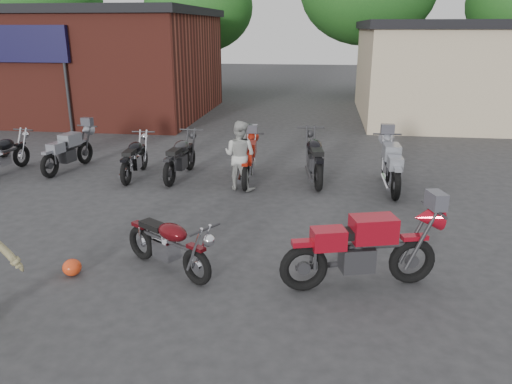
# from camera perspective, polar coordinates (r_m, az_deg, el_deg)

# --- Properties ---
(ground) EXTENTS (90.00, 90.00, 0.00)m
(ground) POSITION_cam_1_polar(r_m,az_deg,el_deg) (7.48, -8.82, -10.07)
(ground) COLOR #2F2F31
(brick_building) EXTENTS (12.00, 8.00, 4.00)m
(brick_building) POSITION_cam_1_polar(r_m,az_deg,el_deg) (23.12, -21.26, 13.34)
(brick_building) COLOR maroon
(brick_building) RESTS_ON ground
(stucco_building) EXTENTS (10.00, 8.00, 3.50)m
(stucco_building) POSITION_cam_1_polar(r_m,az_deg,el_deg) (22.33, 25.26, 12.06)
(stucco_building) COLOR tan
(stucco_building) RESTS_ON ground
(tree_0) EXTENTS (6.56, 6.56, 8.20)m
(tree_0) POSITION_cam_1_polar(r_m,az_deg,el_deg) (32.50, -22.91, 17.98)
(tree_0) COLOR #144C18
(tree_0) RESTS_ON ground
(tree_1) EXTENTS (5.92, 5.92, 7.40)m
(tree_1) POSITION_cam_1_polar(r_m,az_deg,el_deg) (29.14, -6.48, 18.55)
(tree_1) COLOR #144C18
(tree_1) RESTS_ON ground
(tree_2) EXTENTS (7.04, 7.04, 8.80)m
(tree_2) POSITION_cam_1_polar(r_m,az_deg,el_deg) (28.37, 12.54, 19.68)
(tree_2) COLOR #144C18
(tree_2) RESTS_ON ground
(vintage_motorcycle) EXTENTS (1.80, 1.44, 1.02)m
(vintage_motorcycle) POSITION_cam_1_polar(r_m,az_deg,el_deg) (7.56, -9.98, -5.50)
(vintage_motorcycle) COLOR #4A090D
(vintage_motorcycle) RESTS_ON ground
(sportbike) EXTENTS (2.30, 1.29, 1.27)m
(sportbike) POSITION_cam_1_polar(r_m,az_deg,el_deg) (7.15, 12.14, -6.02)
(sportbike) COLOR #A00D1C
(sportbike) RESTS_ON ground
(helmet) EXTENTS (0.36, 0.36, 0.26)m
(helmet) POSITION_cam_1_polar(r_m,az_deg,el_deg) (8.00, -20.29, -8.08)
(helmet) COLOR red
(helmet) RESTS_ON ground
(person_light) EXTENTS (0.91, 0.81, 1.57)m
(person_light) POSITION_cam_1_polar(r_m,az_deg,el_deg) (11.25, -1.85, 4.20)
(person_light) COLOR #AFB0AB
(person_light) RESTS_ON ground
(row_bike_0) EXTENTS (0.84, 1.92, 1.08)m
(row_bike_0) POSITION_cam_1_polar(r_m,az_deg,el_deg) (14.08, -26.98, 4.06)
(row_bike_0) COLOR black
(row_bike_0) RESTS_ON ground
(row_bike_1) EXTENTS (0.96, 2.02, 1.13)m
(row_bike_1) POSITION_cam_1_polar(r_m,az_deg,el_deg) (13.71, -20.68, 4.64)
(row_bike_1) COLOR gray
(row_bike_1) RESTS_ON ground
(row_bike_2) EXTENTS (0.73, 1.91, 1.09)m
(row_bike_2) POSITION_cam_1_polar(r_m,az_deg,el_deg) (12.59, -13.71, 4.08)
(row_bike_2) COLOR black
(row_bike_2) RESTS_ON ground
(row_bike_3) EXTENTS (0.79, 2.02, 1.15)m
(row_bike_3) POSITION_cam_1_polar(r_m,az_deg,el_deg) (12.31, -8.66, 4.23)
(row_bike_3) COLOR #262528
(row_bike_3) RESTS_ON ground
(row_bike_4) EXTENTS (0.74, 1.96, 1.12)m
(row_bike_4) POSITION_cam_1_polar(r_m,az_deg,el_deg) (11.87, -0.88, 3.83)
(row_bike_4) COLOR #A71E0D
(row_bike_4) RESTS_ON ground
(row_bike_5) EXTENTS (1.02, 2.24, 1.25)m
(row_bike_5) POSITION_cam_1_polar(r_m,az_deg,el_deg) (12.00, 6.70, 4.19)
(row_bike_5) COLOR black
(row_bike_5) RESTS_ON ground
(row_bike_6) EXTENTS (0.75, 2.12, 1.22)m
(row_bike_6) POSITION_cam_1_polar(r_m,az_deg,el_deg) (11.69, 15.21, 3.20)
(row_bike_6) COLOR gray
(row_bike_6) RESTS_ON ground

